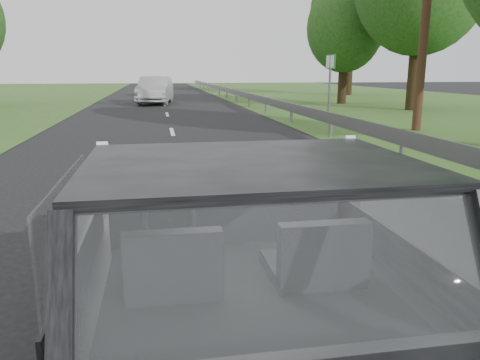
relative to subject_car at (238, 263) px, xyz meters
name	(u,v)px	position (x,y,z in m)	size (l,w,h in m)	color
subject_car	(238,263)	(0.00, 0.00, 0.00)	(1.80, 4.00, 1.45)	black
dashboard	(223,213)	(0.00, 0.62, 0.12)	(1.58, 0.45, 0.30)	black
driver_seat	(173,262)	(-0.40, -0.29, 0.16)	(0.50, 0.72, 0.42)	black
passenger_seat	(317,252)	(0.40, -0.29, 0.16)	(0.50, 0.72, 0.42)	black
steering_wheel	(169,219)	(-0.40, 0.33, 0.20)	(0.36, 0.36, 0.04)	black
cat	(261,179)	(0.29, 0.66, 0.36)	(0.59, 0.18, 0.26)	slate
guardrail	(327,117)	(4.30, 10.00, -0.15)	(0.05, 90.00, 0.32)	gray
other_car	(155,90)	(-0.47, 25.00, 0.05)	(1.85, 4.69, 1.54)	#A8A8A8
highway_sign	(330,84)	(7.30, 17.85, 0.56)	(0.10, 1.03, 2.56)	#11631E
tree_1	(419,9)	(11.66, 18.32, 3.91)	(6.12, 6.12, 9.27)	#164411
tree_2	(344,46)	(10.09, 23.21, 2.49)	(4.24, 4.24, 6.43)	#164411
tree_3	(351,31)	(14.40, 32.51, 4.05)	(6.30, 6.30, 9.55)	#164411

